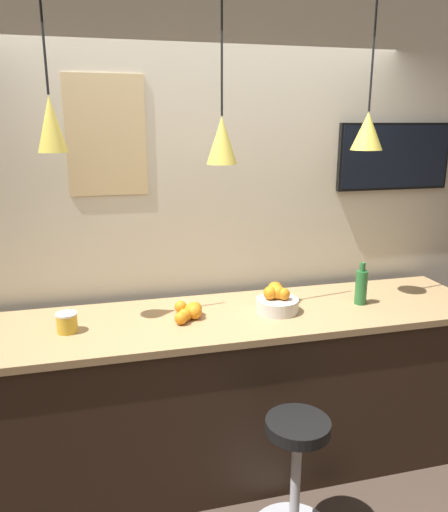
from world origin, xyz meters
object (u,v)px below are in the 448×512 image
juice_bottle (361,286)px  mounted_tv (395,157)px  bar_stool (296,472)px  spread_jar (67,323)px  fruit_bowl (277,301)px

juice_bottle → mounted_tv: bearing=45.5°
juice_bottle → mounted_tv: (0.44, 0.45, 0.73)m
bar_stool → spread_jar: (-1.06, 0.62, 0.65)m
bar_stool → juice_bottle: 1.14m
bar_stool → mounted_tv: (1.09, 1.07, 1.44)m
bar_stool → fruit_bowl: size_ratio=2.78×
fruit_bowl → spread_jar: (-1.17, -0.00, -0.01)m
spread_jar → juice_bottle: bearing=0.0°
bar_stool → juice_bottle: juice_bottle is taller
fruit_bowl → mounted_tv: mounted_tv is taller
juice_bottle → mounted_tv: 0.97m
bar_stool → mounted_tv: 2.09m
juice_bottle → fruit_bowl: bearing=179.5°
spread_jar → bar_stool: bearing=-30.2°
fruit_bowl → juice_bottle: (0.53, -0.00, 0.05)m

